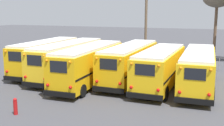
% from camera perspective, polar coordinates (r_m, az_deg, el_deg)
% --- Properties ---
extents(ground_plane, '(160.00, 160.00, 0.00)m').
position_cam_1_polar(ground_plane, '(24.69, -0.24, -3.83)').
color(ground_plane, '#424247').
extents(school_bus_0, '(2.93, 9.93, 3.22)m').
position_cam_1_polar(school_bus_0, '(28.57, -13.14, 1.44)').
color(school_bus_0, '#EAAA0F').
rests_on(school_bus_0, ground).
extents(school_bus_1, '(2.60, 10.58, 3.24)m').
position_cam_1_polar(school_bus_1, '(26.47, -8.78, 0.90)').
color(school_bus_1, yellow).
rests_on(school_bus_1, ground).
extents(school_bus_2, '(2.75, 10.54, 3.21)m').
position_cam_1_polar(school_bus_2, '(23.87, -4.49, -0.08)').
color(school_bus_2, '#EAAA0F').
rests_on(school_bus_2, ground).
extents(school_bus_3, '(2.54, 10.45, 3.19)m').
position_cam_1_polar(school_bus_3, '(24.76, 3.74, 0.30)').
color(school_bus_3, '#EAAA0F').
rests_on(school_bus_3, ground).
extents(school_bus_4, '(2.69, 9.43, 3.09)m').
position_cam_1_polar(school_bus_4, '(23.01, 9.78, -0.74)').
color(school_bus_4, yellow).
rests_on(school_bus_4, ground).
extents(school_bus_5, '(2.84, 10.53, 3.02)m').
position_cam_1_polar(school_bus_5, '(23.25, 17.12, -1.02)').
color(school_bus_5, yellow).
rests_on(school_bus_5, ground).
extents(utility_pole, '(1.80, 0.34, 8.70)m').
position_cam_1_polar(utility_pole, '(37.00, 6.90, 7.88)').
color(utility_pole, brown).
rests_on(utility_pole, ground).
extents(fence_line, '(22.56, 0.06, 1.42)m').
position_cam_1_polar(fence_line, '(31.99, 5.15, 1.25)').
color(fence_line, '#939399').
rests_on(fence_line, ground).
extents(fire_hydrant, '(0.24, 0.24, 1.03)m').
position_cam_1_polar(fire_hydrant, '(17.91, -19.04, -8.30)').
color(fire_hydrant, '#B21414').
rests_on(fire_hydrant, ground).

